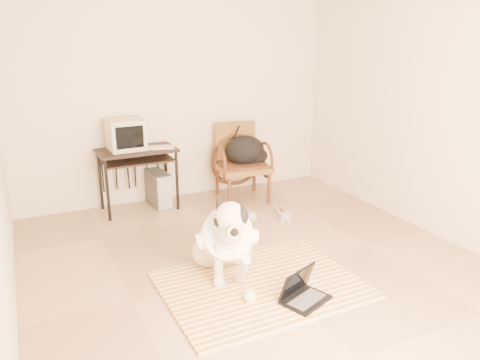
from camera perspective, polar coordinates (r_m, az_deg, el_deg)
floor at (r=4.26m, az=2.77°, el=-10.88°), size 4.50×4.50×0.00m
wall_back at (r=5.86m, az=-7.68°, el=10.74°), size 4.50×0.00×4.50m
wall_right at (r=5.07m, az=23.57°, el=8.42°), size 0.00×4.50×4.50m
rug at (r=4.01m, az=2.59°, el=-12.64°), size 1.62×1.25×0.02m
dog at (r=4.05m, az=-1.80°, el=-7.24°), size 0.59×1.16×0.83m
laptop at (r=3.80m, az=7.61°, el=-13.42°), size 0.44×0.38×0.26m
computer_desk at (r=5.56m, az=-12.40°, el=2.62°), size 0.90×0.51×0.74m
crt_monitor at (r=5.53m, az=-13.78°, el=5.43°), size 0.41×0.39×0.35m
desk_keyboard at (r=5.53m, az=-10.05°, el=3.93°), size 0.42×0.25×0.03m
pc_tower at (r=5.78m, az=-9.92°, el=-1.04°), size 0.22×0.47×0.42m
rattan_chair at (r=5.88m, az=0.12°, el=2.23°), size 0.68×0.67×0.94m
backpack at (r=5.86m, az=0.85°, el=3.51°), size 0.54×0.42×0.37m
sneaker_left at (r=5.34m, az=0.41°, el=-4.23°), size 0.21×0.33×0.11m
sneaker_right at (r=5.38m, az=5.11°, el=-4.20°), size 0.16×0.29×0.10m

